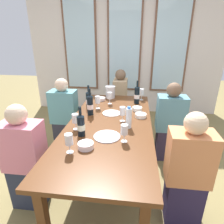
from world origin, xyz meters
TOP-DOWN VIEW (x-y plane):
  - ground_plane at (0.00, 0.00)m, footprint 12.00×12.00m
  - back_wall_with_windows at (0.00, 2.35)m, footprint 4.14×0.10m
  - dining_table at (0.00, 0.00)m, footprint 0.94×2.16m
  - white_plate_0 at (-0.02, 0.29)m, footprint 0.23×0.23m
  - white_plate_1 at (0.02, -0.32)m, footprint 0.26×0.26m
  - metal_pitcher at (-0.12, 0.94)m, footprint 0.16×0.16m
  - wine_bottle_0 at (-0.34, 0.44)m, footprint 0.08×0.08m
  - wine_bottle_1 at (-0.24, -0.32)m, footprint 0.08×0.08m
  - wine_bottle_2 at (-0.27, 0.22)m, footprint 0.08×0.08m
  - wine_bottle_3 at (0.30, 0.72)m, footprint 0.08×0.08m
  - tasting_bowl_0 at (-0.25, 0.80)m, footprint 0.14×0.14m
  - tasting_bowl_1 at (0.35, 0.22)m, footprint 0.14×0.14m
  - tasting_bowl_2 at (-0.14, -0.54)m, footprint 0.14×0.14m
  - tasting_bowl_3 at (0.31, 0.43)m, footprint 0.13×0.13m
  - water_bottle at (0.22, -0.08)m, footprint 0.06×0.06m
  - wine_glass_0 at (0.14, 0.07)m, footprint 0.07×0.07m
  - wine_glass_1 at (-0.26, -0.62)m, footprint 0.07×0.07m
  - wine_glass_2 at (-0.33, -0.19)m, footprint 0.07×0.07m
  - wine_glass_3 at (0.37, 0.90)m, footprint 0.07×0.07m
  - wine_glass_4 at (0.19, -0.38)m, footprint 0.07×0.07m
  - wine_glass_5 at (-0.22, 0.44)m, footprint 0.07×0.07m
  - wine_glass_6 at (-0.09, 0.65)m, footprint 0.07×0.07m
  - seated_person_0 at (-0.77, -0.51)m, footprint 0.38×0.24m
  - seated_person_1 at (0.77, -0.50)m, footprint 0.38×0.24m
  - seated_person_2 at (-0.77, 0.58)m, footprint 0.38×0.24m
  - seated_person_3 at (0.77, 0.51)m, footprint 0.38×0.24m
  - seated_person_4 at (0.00, 1.43)m, footprint 0.24×0.38m

SIDE VIEW (x-z plane):
  - ground_plane at x=0.00m, z-range 0.00..0.00m
  - seated_person_0 at x=-0.77m, z-range -0.03..1.08m
  - seated_person_1 at x=0.77m, z-range -0.03..1.08m
  - seated_person_2 at x=-0.77m, z-range -0.03..1.08m
  - seated_person_3 at x=0.77m, z-range -0.03..1.08m
  - seated_person_4 at x=0.00m, z-range -0.03..1.08m
  - dining_table at x=0.00m, z-range 0.30..1.04m
  - white_plate_0 at x=-0.02m, z-range 0.74..0.75m
  - white_plate_1 at x=0.02m, z-range 0.74..0.75m
  - tasting_bowl_0 at x=-0.25m, z-range 0.74..0.78m
  - tasting_bowl_1 at x=0.35m, z-range 0.74..0.78m
  - tasting_bowl_3 at x=0.31m, z-range 0.74..0.79m
  - tasting_bowl_2 at x=-0.14m, z-range 0.74..0.79m
  - metal_pitcher at x=-0.12m, z-range 0.74..0.93m
  - water_bottle at x=0.22m, z-range 0.73..0.97m
  - wine_bottle_1 at x=-0.24m, z-range 0.70..1.01m
  - wine_glass_4 at x=0.19m, z-range 0.77..0.94m
  - wine_glass_1 at x=-0.26m, z-range 0.77..0.94m
  - wine_glass_0 at x=0.14m, z-range 0.77..0.94m
  - wine_glass_6 at x=-0.09m, z-range 0.77..0.94m
  - wine_glass_2 at x=-0.33m, z-range 0.77..0.94m
  - wine_glass_3 at x=0.37m, z-range 0.77..0.95m
  - wine_glass_5 at x=-0.22m, z-range 0.77..0.95m
  - wine_bottle_0 at x=-0.34m, z-range 0.70..1.02m
  - wine_bottle_2 at x=-0.27m, z-range 0.70..1.04m
  - wine_bottle_3 at x=0.30m, z-range 0.70..1.04m
  - back_wall_with_windows at x=0.00m, z-range 0.00..2.90m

